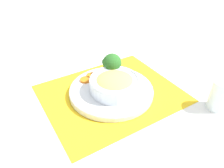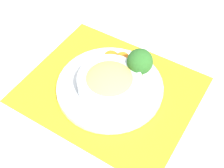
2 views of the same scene
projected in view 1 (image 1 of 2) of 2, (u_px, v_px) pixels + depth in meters
The scene contains 8 objects.
ground_plane at pixel (111, 94), 0.77m from camera, with size 4.00×4.00×0.00m, color white.
placemat at pixel (111, 93), 0.77m from camera, with size 0.49×0.42×0.00m.
plate at pixel (111, 90), 0.76m from camera, with size 0.29×0.29×0.02m.
bowl at pixel (115, 83), 0.73m from camera, with size 0.17×0.17×0.06m.
broccoli_floret at pixel (112, 63), 0.80m from camera, with size 0.07×0.07×0.09m.
carrot_slice_near at pixel (91, 76), 0.82m from camera, with size 0.04×0.04×0.01m.
carrot_slice_middle at pixel (85, 80), 0.79m from camera, with size 0.04×0.04×0.01m.
water_glass at pixel (219, 97), 0.68m from camera, with size 0.06×0.06×0.10m.
Camera 1 is at (-0.27, -0.54, 0.47)m, focal length 35.00 mm.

